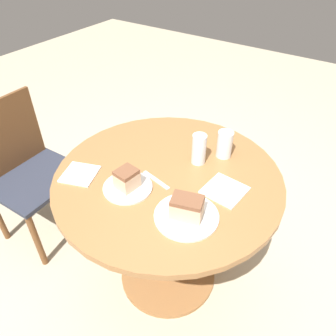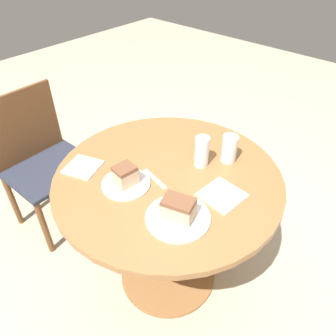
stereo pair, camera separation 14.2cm
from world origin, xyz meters
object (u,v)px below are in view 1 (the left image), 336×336
cake_slice_near (127,179)px  glass_water (199,150)px  plate_near (128,187)px  cake_slice_far (187,207)px  plate_far (186,216)px  chair (27,170)px  glass_lemonade (224,146)px

cake_slice_near → glass_water: size_ratio=0.66×
plate_near → cake_slice_far: 0.29m
cake_slice_near → plate_far: bearing=-90.1°
chair → glass_water: (0.30, -0.98, 0.36)m
cake_slice_far → glass_lemonade: (0.44, 0.06, 0.00)m
chair → cake_slice_far: (-0.03, -1.12, 0.35)m
cake_slice_near → glass_water: 0.36m
glass_lemonade → glass_water: 0.13m
chair → plate_near: size_ratio=4.21×
plate_far → cake_slice_near: bearing=89.9°
plate_near → cake_slice_near: 0.05m
chair → cake_slice_near: 0.89m
cake_slice_far → glass_water: bearing=22.8°
cake_slice_near → cake_slice_far: (-0.00, -0.29, 0.00)m
plate_far → plate_near: bearing=89.9°
glass_water → cake_slice_near: bearing=154.7°
plate_far → glass_lemonade: 0.44m
glass_water → glass_lemonade: bearing=-33.8°
chair → glass_lemonade: 1.18m
cake_slice_near → plate_near: bearing=0.0°
plate_far → glass_water: glass_water is taller
plate_far → glass_water: bearing=22.8°
chair → cake_slice_far: bearing=-92.7°
chair → glass_water: glass_water is taller
plate_near → glass_water: size_ratio=1.43×
cake_slice_near → glass_lemonade: glass_lemonade is taller
chair → cake_slice_near: chair is taller
glass_lemonade → glass_water: bearing=146.2°
plate_far → cake_slice_far: bearing=90.0°
chair → plate_near: bearing=-93.1°
cake_slice_far → chair: bearing=88.7°
glass_lemonade → chair: bearing=111.3°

